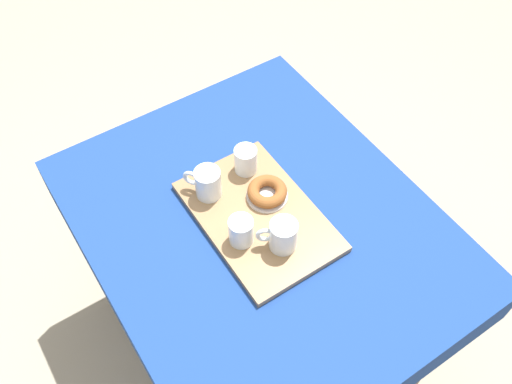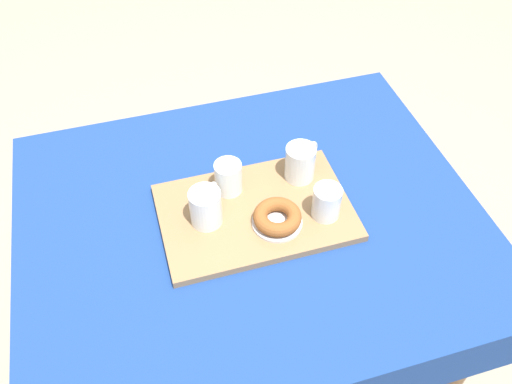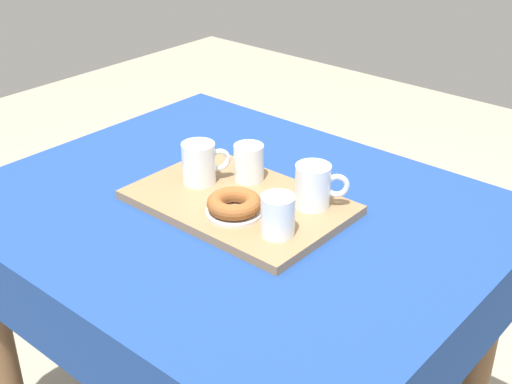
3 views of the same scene
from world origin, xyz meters
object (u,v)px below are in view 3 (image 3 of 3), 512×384
Objects in this scene: water_glass_far at (249,164)px; sugar_donut_left at (234,203)px; dining_table at (236,253)px; serving_tray at (240,202)px; tea_mug_right at (314,187)px; water_glass_near at (278,217)px; tea_mug_left at (198,165)px; donut_plate_left at (234,212)px.

water_glass_far reaches higher than sugar_donut_left.
serving_tray reaches higher than dining_table.
dining_table is 0.14m from serving_tray.
tea_mug_right is at bearing -1.62° from water_glass_far.
water_glass_near is 1.00× the size of water_glass_far.
tea_mug_left is 1.28× the size of water_glass_near.
tea_mug_left is at bearing -178.71° from dining_table.
tea_mug_left is at bearing -162.68° from tea_mug_right.
water_glass_far is 0.70× the size of donut_plate_left.
tea_mug_left is (-0.11, -0.00, 0.19)m from dining_table.
water_glass_far is (-0.03, 0.08, 0.18)m from dining_table.
serving_tray is 5.48× the size of water_glass_far.
tea_mug_left is 0.17m from sugar_donut_left.
water_glass_near is 0.70× the size of donut_plate_left.
serving_tray is (0.01, 0.00, 0.14)m from dining_table.
dining_table is at bearing -68.84° from water_glass_far.
tea_mug_right reaches higher than dining_table.
tea_mug_left reaches higher than serving_tray.
donut_plate_left is at bearing -18.83° from tea_mug_left.
water_glass_far is 0.74× the size of sugar_donut_left.
dining_table is at bearing -152.77° from tea_mug_right.
donut_plate_left is at bearing 0.00° from sugar_donut_left.
donut_plate_left reaches higher than dining_table.
serving_tray is 0.10m from water_glass_far.
dining_table is at bearing -169.04° from serving_tray.
sugar_donut_left is at bearing -18.83° from tea_mug_left.
serving_tray is 4.29× the size of tea_mug_left.
donut_plate_left is (0.16, -0.05, -0.04)m from tea_mug_left.
water_glass_far reaches higher than dining_table.
water_glass_near reaches higher than serving_tray.
water_glass_far is 0.16m from donut_plate_left.
sugar_donut_left is (-0.12, 0.00, -0.01)m from water_glass_near.
tea_mug_right reaches higher than sugar_donut_left.
water_glass_near is at bearing -21.66° from serving_tray.
serving_tray is at bearing 10.96° from dining_table.
serving_tray is 0.13m from tea_mug_left.
donut_plate_left is (0.08, -0.14, -0.03)m from water_glass_far.
dining_table is at bearing 1.29° from tea_mug_left.
water_glass_far is (-0.18, 0.01, -0.01)m from tea_mug_right.
tea_mug_right is 0.90× the size of sugar_donut_left.
dining_table is 0.17m from donut_plate_left.
water_glass_near is at bearing -2.06° from donut_plate_left.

